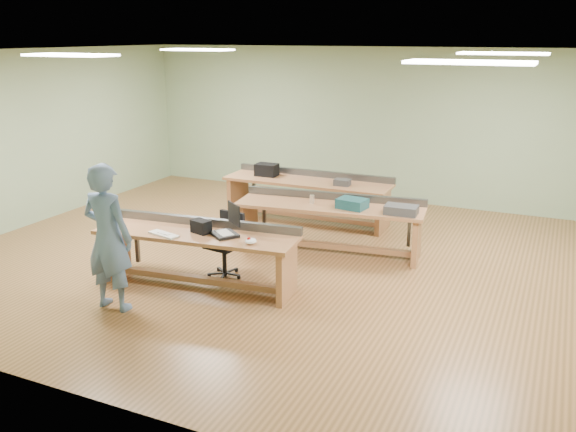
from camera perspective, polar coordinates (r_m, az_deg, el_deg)
The scene contains 22 objects.
floor at distance 9.02m, azimuth 0.60°, elevation -4.31°, with size 10.00×10.00×0.00m, color brown.
ceiling at distance 8.42m, azimuth 0.67°, elevation 15.10°, with size 10.00×10.00×0.00m, color silver.
wall_back at distance 12.31m, azimuth 8.30°, elevation 8.42°, with size 10.00×0.04×3.00m, color #8BA47C.
wall_front at distance 5.32m, azimuth -17.16°, elevation -3.08°, with size 10.00×0.04×3.00m, color #8BA47C.
wall_left at distance 11.54m, azimuth -22.87°, elevation 6.75°, with size 0.04×8.00×3.00m, color #8BA47C.
fluor_panels at distance 8.43m, azimuth 0.67°, elevation 14.90°, with size 6.20×3.50×0.03m.
workbench_front at distance 8.10m, azimuth -8.46°, elevation -2.81°, with size 2.77×1.01×0.86m.
workbench_mid at distance 9.31m, azimuth 3.95°, elevation -0.06°, with size 2.92×1.11×0.86m.
workbench_back at distance 10.85m, azimuth 1.86°, elevation 2.41°, with size 3.00×0.82×0.86m.
person at distance 7.56m, azimuth -16.48°, elevation -1.93°, with size 0.66×0.43×1.81m, color slate.
laptop_base at distance 7.84m, azimuth -5.96°, elevation -1.71°, with size 0.35×0.29×0.04m, color black.
laptop_screen at distance 7.82m, azimuth -5.08°, elevation 0.21°, with size 0.35×0.02×0.27m, color black.
keyboard at distance 7.98m, azimuth -11.55°, elevation -1.70°, with size 0.44×0.15×0.03m, color beige.
trackball_mouse at distance 7.52m, azimuth -3.51°, elevation -2.36°, with size 0.14×0.16×0.07m, color white.
camera_bag at distance 7.98m, azimuth -8.14°, elevation -0.97°, with size 0.25×0.16×0.17m, color black.
task_chair at distance 8.47m, azimuth -5.79°, elevation -3.49°, with size 0.54×0.54×0.89m.
parts_bin_teal at distance 9.06m, azimuth 6.03°, elevation 1.17°, with size 0.42×0.31×0.15m, color #164249.
parts_bin_grey at distance 8.87m, azimuth 10.55°, elevation 0.57°, with size 0.46×0.29×0.13m, color #343436.
mug at distance 9.10m, azimuth 4.86°, elevation 1.13°, with size 0.13×0.13×0.10m, color #343436.
drinks_can at distance 9.29m, azimuth 2.26°, elevation 1.59°, with size 0.07×0.07×0.13m, color silver.
storage_box_back at distance 11.11m, azimuth -2.01°, elevation 4.35°, with size 0.39×0.28×0.22m, color black.
tray_back at distance 10.43m, azimuth 5.10°, elevation 3.16°, with size 0.27×0.20×0.11m, color #343436.
Camera 1 is at (3.42, -7.70, 3.23)m, focal length 38.00 mm.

